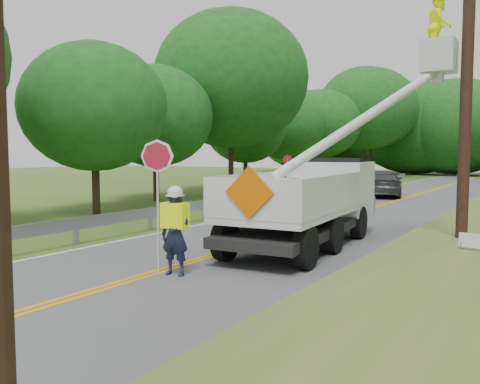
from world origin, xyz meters
The scene contains 10 objects.
ground centered at (0.00, 0.00, 0.00)m, with size 140.00×140.00×0.00m, color #3B501B.
road centered at (0.00, 14.00, 0.01)m, with size 7.20×96.00×0.03m.
guardrail centered at (-4.02, 14.91, 0.55)m, with size 0.18×48.00×0.77m.
treeline_left centered at (-10.30, 31.37, 6.27)m, with size 10.79×55.90×11.72m.
flagger centered at (0.49, 2.72, 1.01)m, with size 1.09×0.49×2.79m.
bucket_truck centered at (1.53, 8.07, 1.53)m, with size 4.75×6.95×6.66m.
suv_silver centered at (-2.17, 17.61, 0.86)m, with size 2.80×6.07×1.69m, color #B3B6BA.
suv_darkgrey centered at (-1.43, 23.88, 0.76)m, with size 2.07×5.10×1.48m, color #3E4246.
stop_sign_permanent centered at (-4.44, 17.51, 1.61)m, with size 0.38×0.39×2.44m.
yard_sign centered at (5.43, 7.30, 0.49)m, with size 0.47×0.11×0.69m.
Camera 1 is at (7.05, -5.15, 2.53)m, focal length 37.53 mm.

